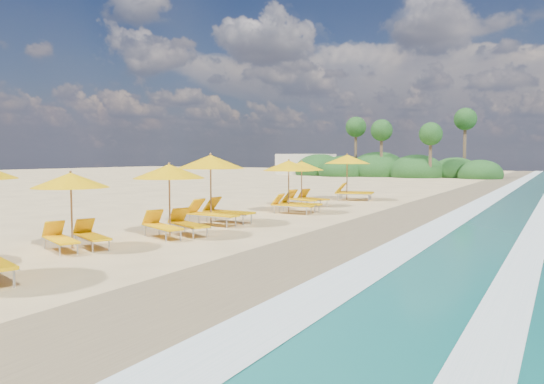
{
  "coord_description": "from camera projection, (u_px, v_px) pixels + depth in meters",
  "views": [
    {
      "loc": [
        9.28,
        -16.25,
        2.51
      ],
      "look_at": [
        0.0,
        0.0,
        1.2
      ],
      "focal_mm": 33.98,
      "sensor_mm": 36.0,
      "label": 1
    }
  ],
  "objects": [
    {
      "name": "station_2",
      "position": [
        172.0,
        195.0,
        16.03
      ],
      "size": [
        3.02,
        2.99,
        2.32
      ],
      "rotation": [
        0.0,
        0.0,
        -0.4
      ],
      "color": "olive",
      "rests_on": "ground"
    },
    {
      "name": "station_6",
      "position": [
        351.0,
        174.0,
        29.45
      ],
      "size": [
        3.27,
        3.15,
        2.66
      ],
      "rotation": [
        0.0,
        0.0,
        0.24
      ],
      "color": "olive",
      "rests_on": "ground"
    },
    {
      "name": "treeline",
      "position": [
        385.0,
        168.0,
        63.12
      ],
      "size": [
        25.8,
        8.8,
        9.74
      ],
      "color": "#163D14",
      "rests_on": "ground"
    },
    {
      "name": "station_5",
      "position": [
        304.0,
        180.0,
        25.8
      ],
      "size": [
        2.97,
        2.92,
        2.31
      ],
      "rotation": [
        0.0,
        0.0,
        -0.35
      ],
      "color": "olive",
      "rests_on": "ground"
    },
    {
      "name": "station_3",
      "position": [
        215.0,
        184.0,
        18.97
      ],
      "size": [
        2.86,
        2.65,
        2.62
      ],
      "rotation": [
        0.0,
        0.0,
        -0.03
      ],
      "color": "olive",
      "rests_on": "ground"
    },
    {
      "name": "ground",
      "position": [
        272.0,
        225.0,
        18.84
      ],
      "size": [
        160.0,
        160.0,
        0.0
      ],
      "primitive_type": "plane",
      "color": "#DBBE81",
      "rests_on": "ground"
    },
    {
      "name": "station_1",
      "position": [
        73.0,
        205.0,
        13.8
      ],
      "size": [
        2.76,
        2.72,
        2.12
      ],
      "rotation": [
        0.0,
        0.0,
        -0.39
      ],
      "color": "olive",
      "rests_on": "ground"
    },
    {
      "name": "beach_building",
      "position": [
        306.0,
        164.0,
        71.21
      ],
      "size": [
        7.0,
        5.0,
        2.8
      ],
      "primitive_type": "cube",
      "color": "beige",
      "rests_on": "ground"
    },
    {
      "name": "surf_foam",
      "position": [
        464.0,
        238.0,
        15.53
      ],
      "size": [
        4.0,
        160.0,
        0.01
      ],
      "color": "white",
      "rests_on": "ground"
    },
    {
      "name": "wet_sand",
      "position": [
        378.0,
        233.0,
        16.86
      ],
      "size": [
        4.0,
        160.0,
        0.01
      ],
      "primitive_type": "cube",
      "color": "#8E7B54",
      "rests_on": "ground"
    },
    {
      "name": "station_4",
      "position": [
        292.0,
        183.0,
        22.75
      ],
      "size": [
        2.62,
        2.44,
        2.38
      ],
      "rotation": [
        0.0,
        0.0,
        0.04
      ],
      "color": "olive",
      "rests_on": "ground"
    }
  ]
}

